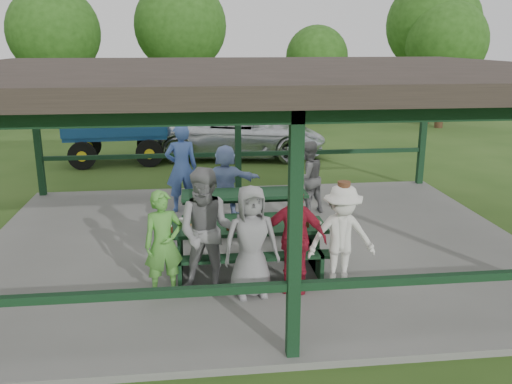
{
  "coord_description": "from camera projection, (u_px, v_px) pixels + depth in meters",
  "views": [
    {
      "loc": [
        -1.11,
        -9.47,
        3.76
      ],
      "look_at": [
        -0.03,
        -0.3,
        1.16
      ],
      "focal_mm": 38.0,
      "sensor_mm": 36.0,
      "label": 1
    }
  ],
  "objects": [
    {
      "name": "pickup_truck",
      "position": [
        241.0,
        133.0,
        17.89
      ],
      "size": [
        5.85,
        3.25,
        1.55
      ],
      "primitive_type": "imported",
      "rotation": [
        0.0,
        0.0,
        1.45
      ],
      "color": "silver",
      "rests_on": "ground"
    },
    {
      "name": "concrete_slab",
      "position": [
        256.0,
        244.0,
        10.18
      ],
      "size": [
        10.0,
        8.0,
        0.1
      ],
      "primitive_type": "cube",
      "color": "slate",
      "rests_on": "ground"
    },
    {
      "name": "spectator_blue",
      "position": [
        182.0,
        168.0,
        11.79
      ],
      "size": [
        0.77,
        0.57,
        1.94
      ],
      "primitive_type": "imported",
      "rotation": [
        0.0,
        0.0,
        3.31
      ],
      "color": "#4768B9",
      "rests_on": "concrete_slab"
    },
    {
      "name": "tree_left",
      "position": [
        180.0,
        26.0,
        24.16
      ],
      "size": [
        4.11,
        4.11,
        6.42
      ],
      "color": "black",
      "rests_on": "ground"
    },
    {
      "name": "contestant_grey_mid",
      "position": [
        251.0,
        241.0,
        7.86
      ],
      "size": [
        0.87,
        0.62,
        1.67
      ],
      "primitive_type": "imported",
      "rotation": [
        0.0,
        0.0,
        0.11
      ],
      "color": "gray",
      "rests_on": "concrete_slab"
    },
    {
      "name": "spectator_lblue",
      "position": [
        225.0,
        181.0,
        11.43
      ],
      "size": [
        1.51,
        0.68,
        1.57
      ],
      "primitive_type": "imported",
      "rotation": [
        0.0,
        0.0,
        2.99
      ],
      "color": "#90A8DE",
      "rests_on": "concrete_slab"
    },
    {
      "name": "table_setting",
      "position": [
        252.0,
        223.0,
        8.83
      ],
      "size": [
        2.48,
        0.45,
        0.1
      ],
      "color": "white",
      "rests_on": "picnic_table_near"
    },
    {
      "name": "tree_right",
      "position": [
        446.0,
        42.0,
        23.01
      ],
      "size": [
        3.47,
        3.47,
        5.42
      ],
      "color": "black",
      "rests_on": "ground"
    },
    {
      "name": "tree_far_left",
      "position": [
        54.0,
        32.0,
        22.65
      ],
      "size": [
        3.83,
        3.83,
        5.99
      ],
      "color": "black",
      "rests_on": "ground"
    },
    {
      "name": "contestant_white_fedora",
      "position": [
        342.0,
        237.0,
        8.12
      ],
      "size": [
        1.05,
        0.61,
        1.67
      ],
      "rotation": [
        0.0,
        0.0,
        0.01
      ],
      "color": "white",
      "rests_on": "concrete_slab"
    },
    {
      "name": "farm_trailer",
      "position": [
        117.0,
        139.0,
        17.04
      ],
      "size": [
        4.25,
        2.04,
        1.48
      ],
      "rotation": [
        0.0,
        0.0,
        0.07
      ],
      "color": "navy",
      "rests_on": "ground"
    },
    {
      "name": "contestant_green",
      "position": [
        164.0,
        244.0,
        7.88
      ],
      "size": [
        0.66,
        0.52,
        1.59
      ],
      "primitive_type": "imported",
      "rotation": [
        0.0,
        0.0,
        0.26
      ],
      "color": "#57A93E",
      "rests_on": "concrete_slab"
    },
    {
      "name": "pavilion_structure",
      "position": [
        256.0,
        75.0,
        9.34
      ],
      "size": [
        10.6,
        8.6,
        3.24
      ],
      "color": "black",
      "rests_on": "concrete_slab"
    },
    {
      "name": "spectator_grey",
      "position": [
        308.0,
        178.0,
        11.67
      ],
      "size": [
        0.95,
        0.87,
        1.59
      ],
      "primitive_type": "imported",
      "rotation": [
        0.0,
        0.0,
        3.57
      ],
      "color": "gray",
      "rests_on": "concrete_slab"
    },
    {
      "name": "contestant_red",
      "position": [
        294.0,
        238.0,
        8.02
      ],
      "size": [
        1.04,
        0.65,
        1.65
      ],
      "primitive_type": "imported",
      "rotation": [
        0.0,
        0.0,
        -0.28
      ],
      "color": "#A91C32",
      "rests_on": "concrete_slab"
    },
    {
      "name": "tree_far_right",
      "position": [
        433.0,
        25.0,
        23.99
      ],
      "size": [
        4.13,
        4.13,
        6.46
      ],
      "color": "black",
      "rests_on": "ground"
    },
    {
      "name": "contestant_grey_left",
      "position": [
        208.0,
        232.0,
        7.87
      ],
      "size": [
        1.04,
        0.87,
        1.92
      ],
      "primitive_type": "imported",
      "rotation": [
        0.0,
        0.0,
        -0.17
      ],
      "color": "gray",
      "rests_on": "concrete_slab"
    },
    {
      "name": "ground",
      "position": [
        256.0,
        247.0,
        10.2
      ],
      "size": [
        90.0,
        90.0,
        0.0
      ],
      "primitive_type": "plane",
      "color": "#2A4A17",
      "rests_on": "ground"
    },
    {
      "name": "picnic_table_near",
      "position": [
        247.0,
        242.0,
        8.86
      ],
      "size": [
        2.55,
        1.39,
        0.75
      ],
      "color": "black",
      "rests_on": "concrete_slab"
    },
    {
      "name": "tree_mid",
      "position": [
        317.0,
        57.0,
        24.78
      ],
      "size": [
        2.83,
        2.83,
        4.42
      ],
      "color": "black",
      "rests_on": "ground"
    },
    {
      "name": "picnic_table_far",
      "position": [
        244.0,
        206.0,
        10.79
      ],
      "size": [
        2.47,
        1.39,
        0.75
      ],
      "color": "black",
      "rests_on": "concrete_slab"
    }
  ]
}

